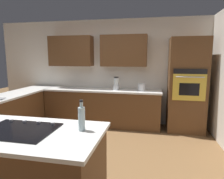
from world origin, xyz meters
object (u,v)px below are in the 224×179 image
Objects in this scene: wall_oven at (187,86)px; cooktop at (19,130)px; kettle at (141,87)px; second_bottle at (82,118)px; blender at (116,84)px.

wall_oven is 2.76× the size of cooktop.
second_bottle is at bearing 80.11° from kettle.
blender is at bearing -100.55° from cooktop.
wall_oven is 3.57m from cooktop.
second_bottle is (0.47, 2.70, 0.05)m from kettle.
second_bottle is at bearing 92.72° from blender.
cooktop is 2.30× the size of second_bottle.
kettle is (-0.60, -0.00, -0.05)m from blender.
cooktop is 2.43× the size of blender.
cooktop is (2.13, 2.86, -0.14)m from wall_oven.
kettle is at bearing -99.89° from second_bottle.
second_bottle is (1.47, 2.73, -0.01)m from wall_oven.
cooktop is 4.29× the size of kettle.
second_bottle is (-0.66, -0.13, 0.13)m from cooktop.
wall_oven reaches higher than kettle.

